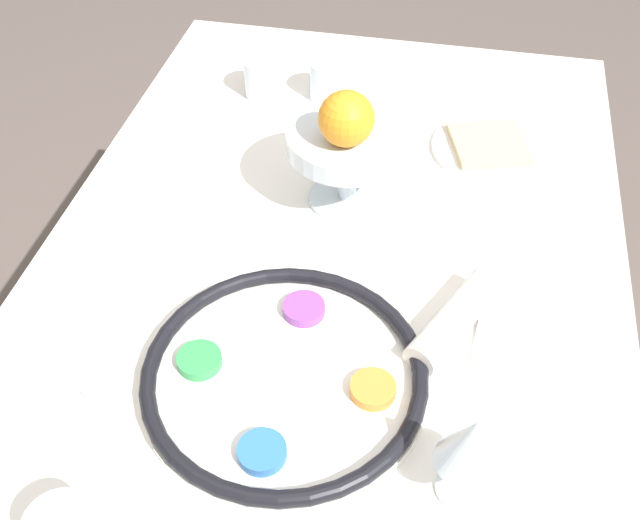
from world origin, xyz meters
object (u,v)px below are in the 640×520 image
Objects in this scene: wine_glass at (473,444)px; bread_plate at (489,147)px; cup_far at (329,80)px; cup_near at (263,77)px; seder_plate at (285,375)px; napkin_roll at (454,320)px; fruit_stand at (349,148)px; orange_fruit at (348,119)px.

bread_plate is (0.63, -0.00, -0.09)m from wine_glass.
cup_far is at bearing 69.78° from bread_plate.
wine_glass is at bearing -150.41° from cup_near.
cup_near is at bearing 77.33° from bread_plate.
napkin_roll is (0.12, -0.19, 0.01)m from seder_plate.
napkin_roll reaches higher than bread_plate.
napkin_roll reaches higher than seder_plate.
napkin_roll is 2.47× the size of cup_far.
seder_plate is at bearing 177.68° from fruit_stand.
fruit_stand is (0.36, -0.01, 0.08)m from seder_plate.
orange_fruit is 0.31m from napkin_roll.
bread_plate is (0.53, -0.22, -0.01)m from seder_plate.
orange_fruit reaches higher than cup_near.
seder_plate is 4.91× the size of cup_far.
fruit_stand reaches higher than cup_far.
cup_near reaches higher than bread_plate.
cup_far is (0.73, 0.29, -0.06)m from wine_glass.
wine_glass is 0.79m from cup_far.
wine_glass is at bearing -155.69° from fruit_stand.
napkin_roll is at bearing 6.77° from wine_glass.
cup_near reaches higher than seder_plate.
wine_glass is at bearing -173.23° from napkin_roll.
wine_glass reaches higher than cup_far.
napkin_roll is 0.58m from cup_far.
cup_far reaches higher than bread_plate.
orange_fruit is (0.33, -0.02, 0.15)m from seder_plate.
cup_far is (0.51, 0.26, 0.01)m from napkin_roll.
orange_fruit reaches higher than fruit_stand.
fruit_stand is 0.30m from cup_far.
fruit_stand is at bearing 129.39° from bread_plate.
orange_fruit is at bearing 40.78° from napkin_roll.
cup_far is at bearing -82.58° from cup_near.
wine_glass reaches higher than fruit_stand.
orange_fruit is 1.12× the size of cup_far.
seder_plate is at bearing 157.10° from bread_plate.
cup_near is at bearing 16.88° from seder_plate.
orange_fruit reaches higher than bread_plate.
wine_glass is 1.87× the size of cup_far.
cup_far reaches higher than seder_plate.
seder_plate is 0.64m from cup_far.
cup_far reaches higher than napkin_roll.
fruit_stand reaches higher than cup_near.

